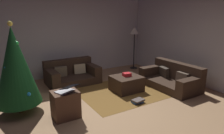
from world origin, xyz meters
The scene contains 14 objects.
ground_plane centered at (0.00, 0.00, 0.00)m, with size 6.40×6.40×0.00m, color #93704C.
rear_partition centered at (0.00, 3.14, 1.30)m, with size 6.40×0.12×2.60m, color #BCB7B2.
corner_partition centered at (3.14, 0.00, 1.30)m, with size 0.12×6.40×2.60m, color #B5B0AB.
couch_left centered at (-0.10, 2.25, 0.26)m, with size 1.55×1.00×0.70m.
couch_right centered at (2.25, 0.33, 0.26)m, with size 0.91×1.71×0.71m.
ottoman centered at (0.95, 0.78, 0.21)m, with size 0.78×0.68×0.41m, color #332319.
gift_box centered at (0.98, 0.80, 0.46)m, with size 0.21×0.18×0.09m, color red.
tv_remote centered at (1.03, 0.81, 0.43)m, with size 0.05×0.16×0.02m, color black.
christmas_tree centered at (-1.76, 0.92, 1.04)m, with size 0.93×0.93×1.95m.
side_table centered at (-0.98, 0.21, 0.28)m, with size 0.52×0.44×0.56m, color #4C3323.
laptop centered at (-0.96, 0.16, 0.62)m, with size 0.47×0.50×0.18m.
book_stack centered at (0.72, -0.02, 0.05)m, with size 0.31×0.24×0.09m.
corner_lamp centered at (2.59, 2.60, 1.35)m, with size 0.36×0.36×1.58m.
area_rug centered at (0.95, 0.78, 0.00)m, with size 2.60×2.00×0.01m, color brown.
Camera 1 is at (-2.13, -3.52, 2.08)m, focal length 32.26 mm.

